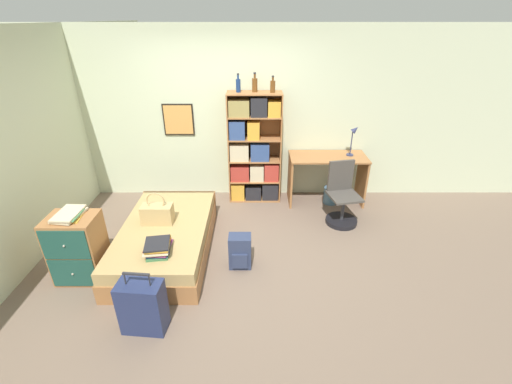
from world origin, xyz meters
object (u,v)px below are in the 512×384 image
at_px(dresser, 79,248).
at_px(book_stack_on_bed, 159,247).
at_px(waste_bin, 332,195).
at_px(bed, 168,237).
at_px(backpack, 241,252).
at_px(desk_lamp, 355,135).
at_px(bookcase, 254,152).
at_px(desk, 328,171).
at_px(suitcase, 144,306).
at_px(handbag, 158,213).
at_px(bottle_brown, 256,84).
at_px(magazine_pile_on_dresser, 70,215).
at_px(desk_chair, 343,204).
at_px(bottle_green, 239,85).
at_px(bottle_clear, 274,86).

bearing_deg(dresser, book_stack_on_bed, -4.43).
bearing_deg(book_stack_on_bed, waste_bin, 39.06).
height_order(bed, backpack, backpack).
height_order(backpack, waste_bin, backpack).
xyz_separation_m(book_stack_on_bed, desk_lamp, (2.51, 1.91, 0.64)).
relative_size(bookcase, desk, 1.46).
bearing_deg(backpack, desk_lamp, 45.29).
bearing_deg(desk_lamp, suitcase, -134.18).
height_order(handbag, bottle_brown, bottle_brown).
height_order(bed, magazine_pile_on_dresser, magazine_pile_on_dresser).
distance_m(bed, bottle_brown, 2.44).
relative_size(book_stack_on_bed, backpack, 0.88).
distance_m(desk_chair, backpack, 1.74).
bearing_deg(magazine_pile_on_dresser, backpack, 5.02).
xyz_separation_m(dresser, bottle_brown, (1.95, 1.95, 1.42)).
distance_m(bookcase, desk, 1.18).
height_order(bottle_green, desk_chair, bottle_green).
distance_m(book_stack_on_bed, waste_bin, 2.91).
xyz_separation_m(suitcase, dresser, (-0.92, 0.74, 0.12)).
xyz_separation_m(magazine_pile_on_dresser, bottle_clear, (2.21, 1.88, 0.99)).
distance_m(magazine_pile_on_dresser, desk_chair, 3.44).
xyz_separation_m(suitcase, desk_lamp, (2.51, 2.58, 0.83)).
relative_size(dresser, bookcase, 0.46).
bearing_deg(magazine_pile_on_dresser, desk_lamp, 27.94).
bearing_deg(desk_chair, bottle_brown, 148.53).
bearing_deg(waste_bin, dresser, -151.00).
relative_size(suitcase, bottle_brown, 2.50).
bearing_deg(handbag, magazine_pile_on_dresser, -145.89).
relative_size(book_stack_on_bed, desk_chair, 0.42).
bearing_deg(dresser, waste_bin, 29.00).
height_order(magazine_pile_on_dresser, bottle_brown, bottle_brown).
height_order(dresser, waste_bin, dresser).
bearing_deg(desk_lamp, desk_chair, -109.95).
bearing_deg(suitcase, handbag, 97.14).
relative_size(handbag, book_stack_on_bed, 1.12).
relative_size(handbag, bookcase, 0.24).
relative_size(bottle_clear, waste_bin, 0.86).
relative_size(desk_lamp, waste_bin, 1.78).
bearing_deg(bookcase, bed, -127.19).
distance_m(dresser, bottle_brown, 3.10).
height_order(bottle_green, waste_bin, bottle_green).
bearing_deg(desk, handbag, -151.23).
bearing_deg(desk, bottle_green, 175.00).
distance_m(book_stack_on_bed, desk, 2.86).
height_order(suitcase, bottle_brown, bottle_brown).
xyz_separation_m(book_stack_on_bed, dresser, (-0.91, 0.07, -0.07)).
height_order(desk, desk_lamp, desk_lamp).
bearing_deg(waste_bin, backpack, -131.15).
relative_size(dresser, magazine_pile_on_dresser, 2.05).
xyz_separation_m(desk, desk_chair, (0.12, -0.61, -0.25)).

